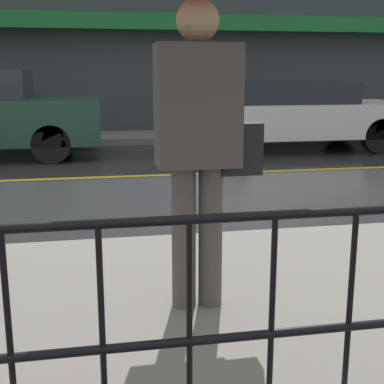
# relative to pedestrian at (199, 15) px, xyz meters

# --- Properties ---
(ground_plane) EXTENTS (80.00, 80.00, 0.00)m
(ground_plane) POSITION_rel_pedestrian_xyz_m (-0.91, 4.84, -1.83)
(ground_plane) COLOR #262628
(sidewalk_near) EXTENTS (28.00, 2.84, 0.14)m
(sidewalk_near) POSITION_rel_pedestrian_xyz_m (-0.91, 0.01, -1.76)
(sidewalk_near) COLOR slate
(sidewalk_near) RESTS_ON ground_plane
(sidewalk_far) EXTENTS (28.00, 1.60, 0.14)m
(sidewalk_far) POSITION_rel_pedestrian_xyz_m (-0.91, 9.04, -1.76)
(sidewalk_far) COLOR slate
(sidewalk_far) RESTS_ON ground_plane
(lane_marking) EXTENTS (25.20, 0.12, 0.01)m
(lane_marking) POSITION_rel_pedestrian_xyz_m (-0.91, 4.84, -1.82)
(lane_marking) COLOR gold
(lane_marking) RESTS_ON ground_plane
(building_storefront) EXTENTS (28.00, 0.85, 5.68)m
(building_storefront) POSITION_rel_pedestrian_xyz_m (-0.91, 9.96, 1.00)
(building_storefront) COLOR #383D42
(building_storefront) RESTS_ON ground_plane
(railing_foreground) EXTENTS (12.00, 0.04, 0.89)m
(railing_foreground) POSITION_rel_pedestrian_xyz_m (-0.91, -1.16, -1.13)
(railing_foreground) COLOR black
(railing_foreground) RESTS_ON sidewalk_near
(pedestrian) EXTENTS (1.03, 1.03, 2.19)m
(pedestrian) POSITION_rel_pedestrian_xyz_m (0.00, 0.00, 0.00)
(pedestrian) COLOR #4C4742
(pedestrian) RESTS_ON sidewalk_near
(car_white) EXTENTS (4.55, 1.83, 1.33)m
(car_white) POSITION_rel_pedestrian_xyz_m (3.27, 7.05, -1.12)
(car_white) COLOR silver
(car_white) RESTS_ON ground_plane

